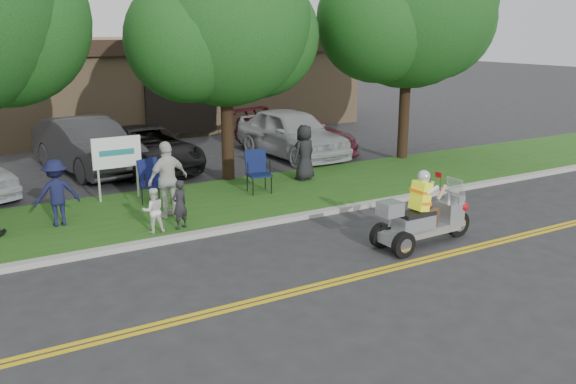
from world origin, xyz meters
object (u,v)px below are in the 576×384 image
trike_scooter (422,219)px  lawn_chair_b (152,179)px  parked_car_left (87,145)px  parked_car_mid (148,149)px  parked_car_right (295,133)px  lawn_chair_a (257,168)px  spectator_adult_right (168,179)px  parked_car_far_right (291,133)px

trike_scooter → lawn_chair_b: bearing=124.2°
parked_car_left → parked_car_mid: 1.86m
lawn_chair_b → parked_car_left: (-0.48, 4.96, 0.09)m
lawn_chair_b → parked_car_right: size_ratio=0.23×
lawn_chair_a → parked_car_left: 6.18m
spectator_adult_right → lawn_chair_b: bearing=-107.0°
parked_car_far_right → parked_car_right: bearing=46.6°
lawn_chair_b → spectator_adult_right: (-0.02, -1.24, 0.25)m
parked_car_left → parked_car_far_right: parked_car_far_right is taller
parked_car_left → parked_car_mid: bearing=-31.9°
parked_car_right → lawn_chair_b: bearing=-164.6°
trike_scooter → parked_car_far_right: size_ratio=0.49×
spectator_adult_right → parked_car_right: spectator_adult_right is taller
trike_scooter → parked_car_right: trike_scooter is taller
spectator_adult_right → lawn_chair_a: bearing=-177.0°
parked_car_right → spectator_adult_right: bearing=-157.8°
lawn_chair_a → parked_car_mid: parked_car_mid is taller
trike_scooter → spectator_adult_right: bearing=131.5°
parked_car_mid → parked_car_right: size_ratio=0.98×
lawn_chair_a → lawn_chair_b: 2.87m
lawn_chair_a → parked_car_far_right: (3.42, 3.96, 0.11)m
trike_scooter → parked_car_left: bearing=111.6°
spectator_adult_right → parked_car_left: spectator_adult_right is taller
lawn_chair_a → spectator_adult_right: spectator_adult_right is taller
lawn_chair_b → parked_car_mid: (1.24, 4.27, -0.06)m
parked_car_mid → parked_car_right: bearing=-3.3°
trike_scooter → parked_car_left: (-4.45, 10.50, 0.28)m
trike_scooter → spectator_adult_right: (-3.99, 4.30, 0.44)m
lawn_chair_b → parked_car_right: parked_car_right is taller
lawn_chair_b → parked_car_left: parked_car_left is taller
lawn_chair_b → parked_car_right: bearing=12.9°
spectator_adult_right → parked_car_far_right: (6.30, 4.95, -0.15)m
trike_scooter → parked_car_mid: size_ratio=0.50×
parked_car_mid → parked_car_left: bearing=154.6°
lawn_chair_b → spectator_adult_right: spectator_adult_right is taller
lawn_chair_a → parked_car_right: 6.01m
parked_car_left → lawn_chair_b: bearing=-94.6°
parked_car_mid → parked_car_far_right: size_ratio=0.99×
spectator_adult_right → parked_car_mid: (1.26, 5.51, -0.31)m
lawn_chair_b → parked_car_far_right: bearing=11.1°
lawn_chair_a → parked_car_far_right: 5.23m
parked_car_right → parked_car_mid: bearing=163.4°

